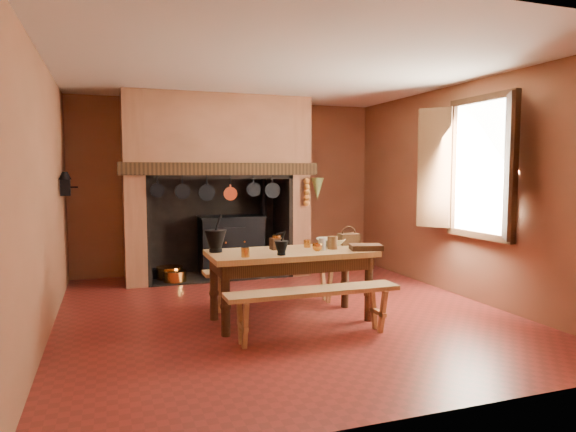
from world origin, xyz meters
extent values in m
plane|color=maroon|center=(0.00, 0.00, 0.00)|extent=(5.50, 5.50, 0.00)
plane|color=silver|center=(0.00, 0.00, 2.80)|extent=(5.50, 5.50, 0.00)
cube|color=brown|center=(0.00, 2.75, 1.40)|extent=(5.00, 0.02, 2.80)
cube|color=brown|center=(-2.50, 0.00, 1.40)|extent=(0.02, 5.50, 2.80)
cube|color=brown|center=(2.50, 0.00, 1.40)|extent=(0.02, 5.50, 2.80)
cube|color=brown|center=(0.00, -2.75, 1.40)|extent=(5.00, 0.02, 2.80)
cube|color=brown|center=(-1.55, 2.30, 1.40)|extent=(0.30, 0.90, 2.80)
cube|color=brown|center=(0.95, 2.30, 1.40)|extent=(0.30, 0.90, 2.80)
cube|color=brown|center=(-0.30, 2.30, 2.20)|extent=(2.20, 0.90, 1.20)
cube|color=black|center=(-0.30, 1.90, 1.69)|extent=(2.95, 0.22, 0.18)
cube|color=black|center=(-0.30, 2.72, 0.80)|extent=(2.20, 0.06, 1.60)
cube|color=black|center=(-0.30, 2.30, 0.01)|extent=(2.20, 0.90, 0.02)
cube|color=black|center=(-0.05, 2.45, 0.45)|extent=(1.00, 0.50, 0.90)
cube|color=black|center=(-0.05, 2.43, 0.92)|extent=(1.04, 0.54, 0.04)
cube|color=black|center=(-0.05, 2.19, 0.55)|extent=(0.35, 0.02, 0.45)
cylinder|color=black|center=(0.50, 2.45, 1.25)|extent=(0.10, 0.10, 0.70)
cylinder|color=#C77D2E|center=(-0.20, 2.17, 0.55)|extent=(0.03, 0.03, 0.03)
cylinder|color=#C77D2E|center=(0.10, 2.17, 0.55)|extent=(0.03, 0.03, 0.03)
cylinder|color=#C77D2E|center=(-1.05, 2.30, 0.10)|extent=(0.40, 0.40, 0.20)
cylinder|color=#C77D2E|center=(-1.00, 2.05, 0.09)|extent=(0.34, 0.34, 0.18)
cube|color=black|center=(-1.25, 2.40, 0.08)|extent=(0.18, 0.18, 0.16)
cone|color=#535D2C|center=(1.18, 1.79, 1.38)|extent=(0.20, 0.20, 0.35)
cube|color=white|center=(2.48, -0.40, 1.70)|extent=(0.02, 1.00, 1.60)
cube|color=#3D2613|center=(2.45, -0.40, 2.54)|extent=(0.08, 1.16, 0.08)
cube|color=#3D2613|center=(2.45, -0.40, 0.86)|extent=(0.08, 1.16, 0.08)
cube|color=#3D2613|center=(2.25, -1.08, 1.70)|extent=(0.29, 0.39, 1.60)
cube|color=#3D2613|center=(2.25, 0.28, 1.70)|extent=(0.29, 0.39, 1.60)
cube|color=black|center=(-2.42, 1.55, 1.45)|extent=(0.12, 0.12, 0.22)
cone|color=black|center=(-2.42, 1.55, 1.60)|extent=(0.16, 0.16, 0.10)
cylinder|color=black|center=(-2.33, 1.55, 1.45)|extent=(0.12, 0.02, 0.02)
cube|color=tan|center=(-0.02, -0.35, 0.75)|extent=(1.81, 0.80, 0.06)
cube|color=#3D2613|center=(-0.02, -0.35, 0.65)|extent=(1.69, 0.68, 0.14)
cylinder|color=#3D2613|center=(-0.82, -0.65, 0.36)|extent=(0.09, 0.09, 0.72)
cylinder|color=#3D2613|center=(0.79, -0.65, 0.36)|extent=(0.09, 0.09, 0.72)
cylinder|color=#3D2613|center=(-0.82, -0.04, 0.36)|extent=(0.09, 0.09, 0.72)
cylinder|color=#3D2613|center=(0.79, -0.04, 0.36)|extent=(0.09, 0.09, 0.72)
cube|color=tan|center=(-0.02, -1.01, 0.48)|extent=(1.77, 0.31, 0.04)
cube|color=tan|center=(-0.02, 0.27, 0.46)|extent=(1.72, 0.30, 0.04)
cylinder|color=black|center=(-0.82, -0.18, 0.80)|extent=(0.14, 0.14, 0.04)
cone|color=black|center=(-0.82, -0.18, 0.92)|extent=(0.24, 0.24, 0.20)
cylinder|color=black|center=(-0.79, -0.18, 1.09)|extent=(0.10, 0.05, 0.19)
cylinder|color=black|center=(-0.22, -0.61, 0.80)|extent=(0.09, 0.09, 0.03)
cone|color=black|center=(-0.22, -0.61, 0.87)|extent=(0.15, 0.15, 0.12)
cylinder|color=black|center=(-0.20, -0.61, 0.98)|extent=(0.06, 0.03, 0.12)
cube|color=#3D2613|center=(-0.14, -0.22, 0.85)|extent=(0.13, 0.13, 0.13)
cylinder|color=#C77D2E|center=(-0.14, -0.22, 0.93)|extent=(0.10, 0.10, 0.03)
cylinder|color=black|center=(-0.09, -0.22, 0.96)|extent=(0.11, 0.02, 0.04)
cylinder|color=#C77D2E|center=(-0.60, -0.60, 0.83)|extent=(0.11, 0.11, 0.10)
cylinder|color=#C77D2E|center=(0.23, -0.19, 0.83)|extent=(0.10, 0.10, 0.09)
imported|color=beige|center=(0.55, -0.13, 0.83)|extent=(0.43, 0.43, 0.08)
cylinder|color=brown|center=(0.46, -0.39, 0.86)|extent=(0.12, 0.12, 0.14)
cylinder|color=beige|center=(0.31, -0.45, 0.85)|extent=(0.10, 0.10, 0.14)
cube|color=#432814|center=(0.79, -0.13, 0.85)|extent=(0.24, 0.17, 0.13)
torus|color=#432814|center=(0.79, -0.13, 0.91)|extent=(0.19, 0.02, 0.19)
cube|color=#3D2613|center=(0.79, -0.57, 0.81)|extent=(0.40, 0.33, 0.06)
imported|color=#C77D2E|center=(0.24, -0.47, 0.83)|extent=(0.13, 0.13, 0.09)
camera|label=1|loc=(-1.89, -5.61, 1.65)|focal=32.00mm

